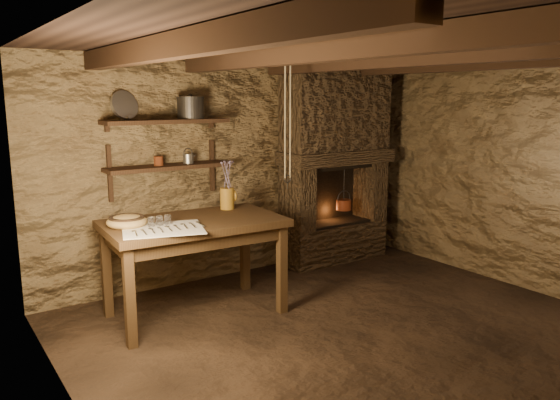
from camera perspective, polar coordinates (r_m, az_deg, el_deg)
floor at (r=4.84m, az=7.62°, el=-13.64°), size 4.50×4.50×0.00m
back_wall at (r=6.09m, az=-4.74°, el=3.27°), size 4.50×0.04×2.40m
left_wall at (r=3.43m, az=-21.17°, el=-3.34°), size 0.04×4.00×2.40m
right_wall at (r=6.21m, az=23.61°, el=2.54°), size 0.04×4.00×2.40m
ceiling at (r=4.43m, az=8.42°, el=15.94°), size 4.50×4.00×0.04m
beam_far_left at (r=3.59m, az=-10.28°, el=15.68°), size 0.14×3.95×0.16m
beam_mid_left at (r=4.10m, az=3.04°, el=15.20°), size 0.14×3.95×0.16m
beam_mid_right at (r=4.77m, az=12.96°, el=14.33°), size 0.14×3.95×0.16m
beam_far_right at (r=5.54m, az=20.22°, el=13.42°), size 0.14×3.95×0.16m
shelf_lower at (r=5.56m, az=-11.58°, el=3.41°), size 1.25×0.30×0.04m
shelf_upper at (r=5.53m, az=-11.76°, el=8.04°), size 1.25×0.30×0.04m
hearth at (r=6.61m, az=5.75°, el=4.07°), size 1.43×0.51×2.30m
work_table at (r=5.08m, az=-8.90°, el=-6.63°), size 1.62×0.98×0.90m
linen_cloth at (r=4.66m, az=-12.12°, el=-2.99°), size 0.78×0.70×0.01m
pewter_cutlery_row at (r=4.64m, az=-12.03°, el=-2.92°), size 0.59×0.36×0.01m
drinking_glasses at (r=4.77m, az=-12.49°, el=-2.11°), size 0.21×0.06×0.08m
stoneware_jug at (r=5.37m, az=-5.54°, el=1.24°), size 0.15×0.14×0.48m
wooden_bowl at (r=4.83m, az=-15.71°, el=-2.21°), size 0.42×0.42×0.12m
iron_stockpot at (r=5.63m, az=-9.31°, el=9.40°), size 0.28×0.28×0.20m
tin_pan at (r=5.48m, az=-15.97°, el=9.52°), size 0.30×0.19×0.28m
small_kettle at (r=5.64m, az=-9.57°, el=4.29°), size 0.15×0.11×0.15m
rusty_tin at (r=5.52m, az=-12.57°, el=4.01°), size 0.11×0.11×0.09m
red_pot at (r=6.73m, az=6.67°, el=-0.41°), size 0.21×0.21×0.54m
hanging_ropes at (r=5.27m, az=0.81°, el=8.68°), size 0.08×0.08×1.20m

